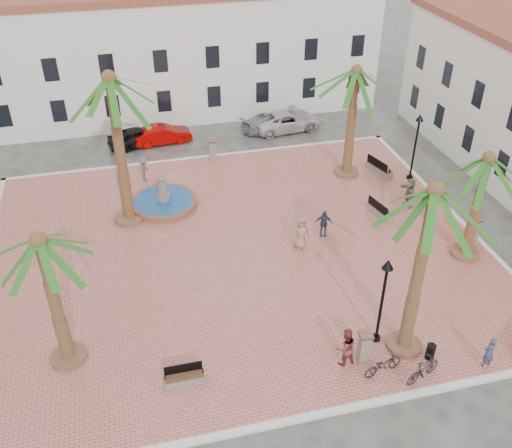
% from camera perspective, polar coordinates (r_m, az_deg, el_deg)
% --- Properties ---
extents(ground, '(120.00, 120.00, 0.00)m').
position_cam_1_polar(ground, '(30.52, -1.82, -2.74)').
color(ground, '#56544F').
rests_on(ground, ground).
extents(plaza, '(26.00, 22.00, 0.15)m').
position_cam_1_polar(plaza, '(30.47, -1.83, -2.63)').
color(plaza, '#CB6C5E').
rests_on(plaza, ground).
extents(kerb_n, '(26.30, 0.30, 0.16)m').
position_cam_1_polar(kerb_n, '(39.69, -5.29, 6.65)').
color(kerb_n, silver).
rests_on(kerb_n, ground).
extents(kerb_s, '(26.30, 0.30, 0.16)m').
position_cam_1_polar(kerb_s, '(22.88, 4.49, -18.83)').
color(kerb_s, silver).
rests_on(kerb_s, ground).
extents(kerb_e, '(0.30, 22.30, 0.16)m').
position_cam_1_polar(kerb_e, '(35.02, 19.42, 0.61)').
color(kerb_e, silver).
rests_on(kerb_e, ground).
extents(building_north, '(30.40, 7.40, 9.50)m').
position_cam_1_polar(building_north, '(46.21, -7.56, 16.82)').
color(building_north, white).
rests_on(building_north, ground).
extents(fountain, '(3.97, 3.97, 2.05)m').
position_cam_1_polar(fountain, '(34.32, -9.21, 2.26)').
color(fountain, '#8D583F').
rests_on(fountain, plaza).
extents(palm_nw, '(5.59, 5.59, 8.79)m').
position_cam_1_polar(palm_nw, '(30.15, -14.26, 12.33)').
color(palm_nw, '#8D583F').
rests_on(palm_nw, plaza).
extents(palm_sw, '(4.84, 4.84, 6.46)m').
position_cam_1_polar(palm_sw, '(22.46, -20.55, -3.11)').
color(palm_sw, '#8D583F').
rests_on(palm_sw, plaza).
extents(palm_s, '(4.85, 4.85, 8.21)m').
position_cam_1_polar(palm_s, '(21.57, 17.13, 1.40)').
color(palm_s, '#8D583F').
rests_on(palm_s, plaza).
extents(palm_e, '(4.83, 4.83, 6.04)m').
position_cam_1_polar(palm_e, '(29.45, 21.97, 4.88)').
color(palm_e, '#8D583F').
rests_on(palm_e, plaza).
extents(palm_ne, '(5.07, 5.07, 7.24)m').
position_cam_1_polar(palm_ne, '(35.35, 9.90, 13.66)').
color(palm_ne, '#8D583F').
rests_on(palm_ne, plaza).
extents(bench_s, '(1.62, 0.50, 0.85)m').
position_cam_1_polar(bench_s, '(23.80, -7.17, -15.05)').
color(bench_s, gray).
rests_on(bench_s, plaza).
extents(bench_e, '(0.98, 1.94, 0.98)m').
position_cam_1_polar(bench_e, '(33.71, 12.29, 1.23)').
color(bench_e, gray).
rests_on(bench_e, plaza).
extents(bench_ne, '(1.15, 2.10, 1.06)m').
position_cam_1_polar(bench_ne, '(38.15, 12.20, 5.40)').
color(bench_ne, gray).
rests_on(bench_ne, plaza).
extents(lamppost_s, '(0.48, 0.48, 4.39)m').
position_cam_1_polar(lamppost_s, '(23.97, 12.71, -6.19)').
color(lamppost_s, black).
rests_on(lamppost_s, plaza).
extents(lamppost_e, '(0.48, 0.48, 4.44)m').
position_cam_1_polar(lamppost_e, '(36.79, 15.79, 8.50)').
color(lamppost_e, black).
rests_on(lamppost_e, plaza).
extents(bollard_se, '(0.58, 0.58, 1.51)m').
position_cam_1_polar(bollard_se, '(24.44, 10.78, -11.96)').
color(bollard_se, gray).
rests_on(bollard_se, plaza).
extents(bollard_n, '(0.53, 0.53, 1.48)m').
position_cam_1_polar(bollard_n, '(38.78, -4.37, 7.40)').
color(bollard_n, gray).
rests_on(bollard_n, plaza).
extents(bollard_e, '(0.63, 0.63, 1.50)m').
position_cam_1_polar(bollard_e, '(32.63, 20.92, -0.59)').
color(bollard_e, gray).
rests_on(bollard_e, plaza).
extents(litter_bin, '(0.38, 0.38, 0.74)m').
position_cam_1_polar(litter_bin, '(25.47, 17.05, -12.11)').
color(litter_bin, black).
rests_on(litter_bin, plaza).
extents(cyclist_a, '(0.62, 0.45, 1.56)m').
position_cam_1_polar(cyclist_a, '(25.66, 22.29, -11.77)').
color(cyclist_a, '#363A54').
rests_on(cyclist_a, plaza).
extents(bicycle_a, '(1.85, 0.98, 0.93)m').
position_cam_1_polar(bicycle_a, '(24.35, 12.58, -13.56)').
color(bicycle_a, black).
rests_on(bicycle_a, plaza).
extents(cyclist_b, '(0.99, 0.83, 1.84)m').
position_cam_1_polar(cyclist_b, '(24.10, 8.93, -12.08)').
color(cyclist_b, maroon).
rests_on(cyclist_b, plaza).
extents(bicycle_b, '(1.86, 1.09, 1.08)m').
position_cam_1_polar(bicycle_b, '(24.46, 16.38, -13.79)').
color(bicycle_b, black).
rests_on(bicycle_b, plaza).
extents(pedestrian_fountain_a, '(0.99, 0.71, 1.88)m').
position_cam_1_polar(pedestrian_fountain_a, '(30.09, 4.51, -0.89)').
color(pedestrian_fountain_a, '#9C7B64').
rests_on(pedestrian_fountain_a, plaza).
extents(pedestrian_fountain_b, '(1.01, 0.69, 1.59)m').
position_cam_1_polar(pedestrian_fountain_b, '(31.22, 6.77, 0.09)').
color(pedestrian_fountain_b, '#364661').
rests_on(pedestrian_fountain_b, plaza).
extents(pedestrian_north, '(0.92, 1.20, 1.64)m').
position_cam_1_polar(pedestrian_north, '(36.83, -11.10, 5.38)').
color(pedestrian_north, '#55555A').
rests_on(pedestrian_north, plaza).
extents(pedestrian_east, '(0.56, 1.71, 1.84)m').
position_cam_1_polar(pedestrian_east, '(34.68, 15.08, 3.05)').
color(pedestrian_east, '#726858').
rests_on(pedestrian_east, plaza).
extents(car_black, '(4.39, 2.60, 1.40)m').
position_cam_1_polar(car_black, '(41.89, -11.80, 8.54)').
color(car_black, black).
rests_on(car_black, ground).
extents(car_red, '(4.18, 1.78, 1.34)m').
position_cam_1_polar(car_red, '(41.96, -9.31, 8.82)').
color(car_red, '#A30200').
rests_on(car_red, ground).
extents(car_silver, '(4.55, 3.15, 1.22)m').
position_cam_1_polar(car_silver, '(43.58, 1.16, 10.18)').
color(car_silver, '#97959D').
rests_on(car_silver, ground).
extents(car_white, '(5.41, 2.98, 1.43)m').
position_cam_1_polar(car_white, '(43.54, 3.11, 10.26)').
color(car_white, silver).
rests_on(car_white, ground).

